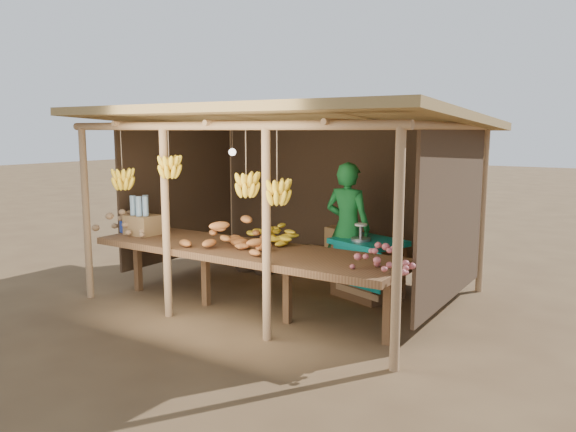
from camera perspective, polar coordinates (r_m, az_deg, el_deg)
The scene contains 13 objects.
ground at distance 7.52m, azimuth 0.00°, elevation -7.93°, with size 60.00×60.00×0.00m, color brown.
stall_structure at distance 7.17m, azimuth -0.74°, elevation 6.74°, with size 4.70×3.50×2.43m.
counter at distance 6.58m, azimuth -4.47°, elevation -3.73°, with size 3.90×1.05×0.80m.
potato_heap at distance 7.70m, azimuth -15.92°, elevation -0.40°, with size 0.86×0.51×0.36m, color #9E7851, non-canonical shape.
sweet_potato_heap at distance 6.56m, azimuth -5.57°, elevation -1.65°, with size 1.02×0.61×0.36m, color #BE6D31, non-canonical shape.
onion_heap at distance 5.47m, azimuth 9.58°, elevation -3.84°, with size 0.71×0.42×0.35m, color #B35759, non-canonical shape.
banana_pile at distance 6.83m, azimuth -1.61°, elevation -1.24°, with size 0.64×0.39×0.35m, color yellow, non-canonical shape.
tomato_basin at distance 7.89m, azimuth -15.18°, elevation -0.79°, with size 0.44×0.44×0.23m.
bottle_box at distance 7.58m, azimuth -14.57°, elevation -0.36°, with size 0.41×0.33×0.52m.
vendor at distance 7.50m, azimuth 6.07°, elevation -1.18°, with size 0.64×0.42×1.74m, color #1A7530.
tarp_crate at distance 7.39m, azimuth 8.09°, elevation -5.07°, with size 1.01×0.94×0.99m.
carton_stack at distance 8.43m, azimuth 4.68°, elevation -3.90°, with size 1.02×0.46×0.72m.
burlap_sacks at distance 8.62m, azimuth -3.39°, elevation -4.25°, with size 0.73×0.38×0.52m.
Camera 1 is at (3.88, -6.07, 2.15)m, focal length 35.00 mm.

